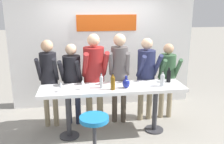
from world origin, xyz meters
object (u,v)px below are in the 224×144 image
(decorative_vase, at_px, (126,83))
(person_far_left, at_px, (49,74))
(wine_glass_0, at_px, (61,85))
(person_left, at_px, (72,76))
(person_center_left, at_px, (94,70))
(person_center, at_px, (119,68))
(wine_bottle_1, at_px, (113,82))
(wine_bottle_2, at_px, (162,79))
(wine_glass_1, at_px, (83,82))
(bar_stool, at_px, (94,130))
(wine_bottle_3, at_px, (169,75))
(wine_bottle_0, at_px, (101,81))
(tasting_table, at_px, (113,94))
(person_right, at_px, (167,73))
(person_center_right, at_px, (146,70))

(decorative_vase, bearing_deg, person_far_left, 157.98)
(wine_glass_0, relative_size, decorative_vase, 0.80)
(person_left, bearing_deg, person_center_left, 5.32)
(person_center, distance_m, wine_bottle_1, 0.64)
(wine_bottle_2, distance_m, wine_glass_0, 1.79)
(wine_glass_1, bearing_deg, person_far_left, 139.93)
(person_left, bearing_deg, bar_stool, -64.52)
(person_center_left, bearing_deg, wine_bottle_3, -19.49)
(person_center, distance_m, wine_bottle_0, 0.63)
(wine_bottle_1, bearing_deg, person_left, 137.01)
(wine_bottle_2, xyz_separation_m, wine_glass_1, (-1.43, 0.03, -0.00))
(person_center, bearing_deg, tasting_table, -102.47)
(person_right, height_order, wine_bottle_3, person_right)
(bar_stool, height_order, person_center, person_center)
(person_center_left, bearing_deg, person_left, 169.68)
(tasting_table, bearing_deg, person_center_right, 32.95)
(person_center_right, bearing_deg, wine_bottle_2, -82.22)
(person_center_right, distance_m, wine_bottle_1, 1.01)
(person_right, xyz_separation_m, wine_bottle_3, (-0.12, -0.40, 0.07))
(wine_glass_1, bearing_deg, wine_glass_0, -167.83)
(wine_bottle_0, distance_m, wine_bottle_1, 0.22)
(person_center, height_order, person_right, person_center)
(person_center_right, distance_m, wine_bottle_3, 0.49)
(person_far_left, distance_m, person_center, 1.35)
(person_right, bearing_deg, wine_bottle_3, -106.61)
(tasting_table, relative_size, person_right, 1.64)
(wine_bottle_1, distance_m, wine_bottle_2, 0.92)
(person_center_left, relative_size, person_right, 1.14)
(person_left, relative_size, wine_bottle_1, 5.54)
(person_center, bearing_deg, bar_stool, -106.16)
(person_center, distance_m, wine_glass_1, 0.89)
(person_far_left, xyz_separation_m, wine_bottle_0, (0.95, -0.49, -0.04))
(tasting_table, height_order, wine_glass_1, wine_glass_1)
(person_center_left, height_order, wine_bottle_1, person_center_left)
(person_center_right, height_order, person_right, person_center_right)
(tasting_table, bearing_deg, wine_bottle_2, -5.45)
(person_left, bearing_deg, wine_bottle_2, -10.11)
(person_center_right, distance_m, decorative_vase, 0.79)
(person_right, bearing_deg, person_far_left, -178.08)
(wine_glass_1, xyz_separation_m, decorative_vase, (0.76, -0.03, -0.04))
(wine_bottle_2, distance_m, wine_bottle_3, 0.29)
(wine_bottle_3, height_order, decorative_vase, wine_bottle_3)
(person_center_left, xyz_separation_m, person_center_right, (1.05, 0.02, -0.06))
(person_center_right, bearing_deg, person_far_left, 174.97)
(person_center_right, relative_size, wine_bottle_0, 6.28)
(person_far_left, bearing_deg, wine_bottle_3, -6.47)
(person_right, relative_size, wine_bottle_3, 5.61)
(bar_stool, distance_m, wine_glass_1, 0.87)
(wine_bottle_0, bearing_deg, tasting_table, 7.85)
(person_center_right, xyz_separation_m, wine_bottle_1, (-0.78, -0.64, -0.01))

